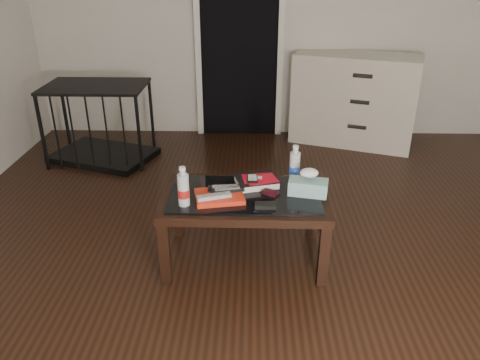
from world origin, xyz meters
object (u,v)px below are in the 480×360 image
Objects in this scene: water_bottle_left at (183,186)px; dresser at (354,100)px; tissue_box at (308,187)px; water_bottle_right at (295,163)px; textbook at (257,181)px; coffee_table at (245,203)px; pet_crate at (101,135)px.

dresser is at bearing 58.04° from water_bottle_left.
dresser is at bearing 83.68° from tissue_box.
water_bottle_right is at bearing 27.48° from water_bottle_left.
dresser is 2.07m from water_bottle_right.
textbook is at bearing 33.05° from water_bottle_left.
water_bottle_left is (-0.35, -0.15, 0.18)m from coffee_table.
tissue_box is (0.38, 0.00, 0.11)m from coffee_table.
dresser is 2.51m from pet_crate.
textbook is 1.05× the size of water_bottle_left.
pet_crate is 4.55× the size of tissue_box.
water_bottle_left reaches higher than tissue_box.
coffee_table is 4.20× the size of water_bottle_left.
dresser is at bearing 63.24° from coffee_table.
water_bottle_right is (0.31, 0.19, 0.18)m from coffee_table.
pet_crate is at bearing 120.47° from water_bottle_left.
tissue_box is at bearing -88.82° from dresser.
dresser is 5.64× the size of tissue_box.
pet_crate is at bearing 130.73° from coffee_table.
pet_crate reaches higher than coffee_table.
pet_crate is 2.09m from textbook.
coffee_table is 2.12m from pet_crate.
water_bottle_right is at bearing 0.52° from textbook.
textbook is 0.27m from water_bottle_right.
dresser reaches higher than textbook.
textbook is at bearing -163.71° from water_bottle_right.
water_bottle_left is (-1.41, -2.27, 0.13)m from dresser.
water_bottle_left is at bearing -102.74° from dresser.
water_bottle_left is (-0.42, -0.27, 0.10)m from textbook.
water_bottle_right is (-0.76, -1.92, 0.13)m from dresser.
coffee_table is at bearing -136.04° from textbook.
water_bottle_right reaches higher than textbook.
pet_crate is at bearing 149.46° from tissue_box.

